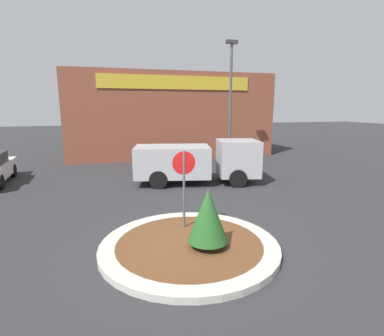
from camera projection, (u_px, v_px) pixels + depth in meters
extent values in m
plane|color=#2D2D30|center=(189.00, 248.00, 7.83)|extent=(120.00, 120.00, 0.00)
cylinder|color=#BCB7AD|center=(189.00, 245.00, 7.81)|extent=(4.63, 4.63, 0.16)
cylinder|color=brown|center=(189.00, 245.00, 7.81)|extent=(3.80, 3.80, 0.16)
cylinder|color=#4C4C51|center=(184.00, 192.00, 8.62)|extent=(0.07, 0.07, 2.43)
cylinder|color=#B71414|center=(184.00, 163.00, 8.45)|extent=(0.67, 0.03, 0.67)
cylinder|color=brown|center=(208.00, 243.00, 7.55)|extent=(0.08, 0.08, 0.16)
cone|color=#235623|center=(208.00, 215.00, 7.40)|extent=(1.01, 1.01, 1.36)
cube|color=#B2B2B7|center=(238.00, 158.00, 14.57)|extent=(2.27, 2.35, 1.70)
cube|color=#B2B2B7|center=(172.00, 161.00, 14.39)|extent=(3.90, 2.80, 1.44)
cube|color=black|center=(251.00, 152.00, 14.55)|extent=(0.42, 1.76, 0.60)
cylinder|color=black|center=(230.00, 170.00, 15.66)|extent=(0.86, 0.40, 0.83)
cylinder|color=black|center=(238.00, 179.00, 13.77)|extent=(0.86, 0.40, 0.83)
cylinder|color=black|center=(160.00, 171.00, 15.43)|extent=(0.86, 0.40, 0.83)
cylinder|color=black|center=(158.00, 180.00, 13.53)|extent=(0.86, 0.40, 0.83)
cube|color=brown|center=(168.00, 115.00, 23.48)|extent=(14.94, 6.00, 6.10)
cube|color=gold|center=(177.00, 82.00, 20.18)|extent=(10.46, 0.08, 0.90)
cylinder|color=black|center=(13.00, 171.00, 15.91)|extent=(0.25, 0.69, 0.68)
cylinder|color=black|center=(0.00, 182.00, 13.39)|extent=(0.25, 0.69, 0.68)
cylinder|color=#4C4C51|center=(230.00, 107.00, 18.57)|extent=(0.16, 0.16, 7.32)
cube|color=#38383D|center=(232.00, 42.00, 17.82)|extent=(0.70, 0.30, 0.20)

